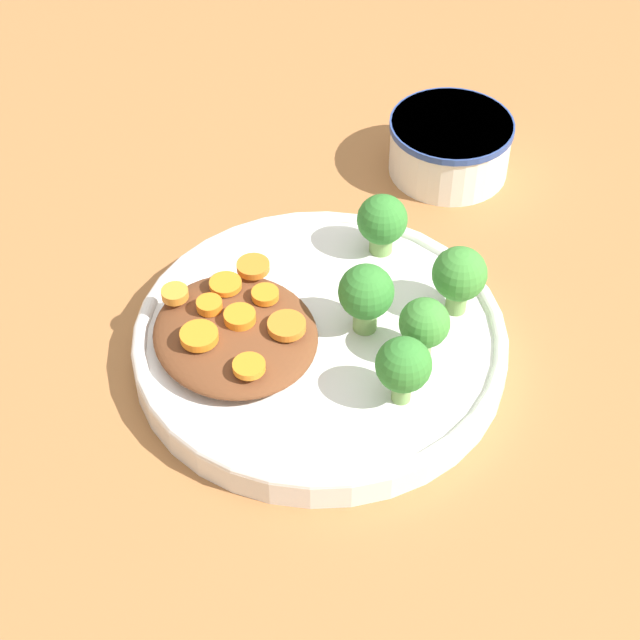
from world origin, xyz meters
TOP-DOWN VIEW (x-y plane):
  - ground_plane at (0.00, 0.00)m, footprint 4.00×4.00m
  - plate at (0.00, 0.00)m, footprint 0.27×0.27m
  - dip_bowl at (-0.13, 0.21)m, footprint 0.11×0.11m
  - stew_mound at (-0.02, -0.06)m, footprint 0.12×0.11m
  - broccoli_floret_0 at (0.05, 0.05)m, footprint 0.04×0.04m
  - broccoli_floret_1 at (0.01, 0.03)m, footprint 0.04×0.04m
  - broccoli_floret_2 at (0.08, 0.02)m, footprint 0.04×0.04m
  - broccoli_floret_3 at (-0.05, 0.09)m, footprint 0.04×0.04m
  - broccoli_floret_4 at (0.03, 0.10)m, footprint 0.04×0.04m
  - carrot_slice_0 at (-0.02, -0.08)m, footprint 0.03×0.03m
  - carrot_slice_1 at (-0.03, -0.02)m, footprint 0.02×0.02m
  - carrot_slice_2 at (-0.00, -0.03)m, footprint 0.03×0.03m
  - carrot_slice_3 at (-0.05, -0.06)m, footprint 0.02×0.02m
  - carrot_slice_4 at (0.02, -0.07)m, footprint 0.02×0.02m
  - carrot_slice_5 at (-0.06, -0.04)m, footprint 0.02×0.02m
  - carrot_slice_6 at (-0.07, -0.08)m, footprint 0.02×0.02m
  - carrot_slice_7 at (-0.02, -0.05)m, footprint 0.02×0.02m
  - carrot_slice_8 at (-0.07, -0.02)m, footprint 0.02×0.02m

SIDE VIEW (x-z plane):
  - ground_plane at x=0.00m, z-range 0.00..0.00m
  - plate at x=0.00m, z-range 0.00..0.03m
  - dip_bowl at x=-0.13m, z-range 0.00..0.05m
  - stew_mound at x=-0.02m, z-range 0.02..0.04m
  - carrot_slice_5 at x=-0.06m, z-range 0.04..0.05m
  - carrot_slice_4 at x=0.02m, z-range 0.04..0.05m
  - carrot_slice_8 at x=-0.07m, z-range 0.04..0.05m
  - carrot_slice_1 at x=-0.03m, z-range 0.04..0.05m
  - carrot_slice_2 at x=0.00m, z-range 0.04..0.05m
  - carrot_slice_0 at x=-0.02m, z-range 0.04..0.05m
  - carrot_slice_6 at x=-0.07m, z-range 0.04..0.05m
  - carrot_slice_7 at x=-0.02m, z-range 0.04..0.05m
  - carrot_slice_3 at x=-0.05m, z-range 0.04..0.05m
  - broccoli_floret_3 at x=-0.05m, z-range 0.02..0.08m
  - broccoli_floret_0 at x=0.05m, z-range 0.03..0.08m
  - broccoli_floret_2 at x=0.08m, z-range 0.03..0.08m
  - broccoli_floret_1 at x=0.01m, z-range 0.03..0.08m
  - broccoli_floret_4 at x=0.03m, z-range 0.03..0.08m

